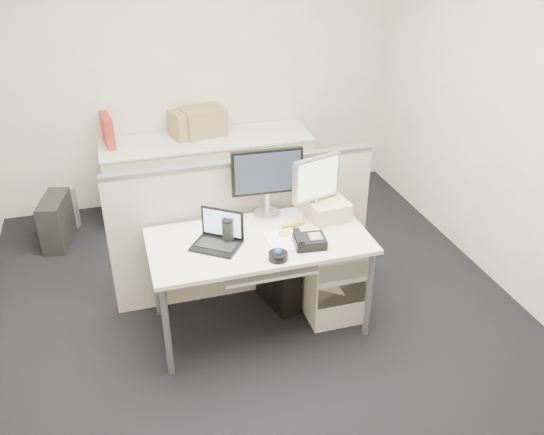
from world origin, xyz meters
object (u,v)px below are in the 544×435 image
object	(u,v)px
monitor_main	(267,183)
desk_phone	(310,241)
laptop	(216,232)
desk	(259,247)

from	to	relation	value
monitor_main	desk_phone	distance (m)	0.57
laptop	desk_phone	size ratio (longest dim) A/B	1.48
laptop	monitor_main	bearing A→B (deg)	72.79
monitor_main	desk_phone	world-z (taller)	monitor_main
desk	laptop	xyz separation A→B (m)	(-0.30, -0.02, 0.18)
desk	monitor_main	world-z (taller)	monitor_main
monitor_main	desk_phone	size ratio (longest dim) A/B	2.50
desk	desk_phone	size ratio (longest dim) A/B	7.29
desk	desk_phone	world-z (taller)	desk_phone
laptop	desk_phone	xyz separation A→B (m)	(0.60, -0.16, -0.08)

